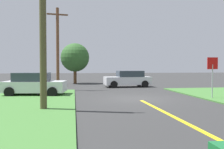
# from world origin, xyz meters

# --- Properties ---
(ground_plane) EXTENTS (120.00, 120.00, 0.00)m
(ground_plane) POSITION_xyz_m (0.00, 0.00, 0.00)
(ground_plane) COLOR #313131
(lane_stripe_center) EXTENTS (0.20, 14.00, 0.01)m
(lane_stripe_center) POSITION_xyz_m (0.00, -8.00, 0.01)
(lane_stripe_center) COLOR yellow
(lane_stripe_center) RESTS_ON ground
(stop_sign) EXTENTS (0.74, 0.10, 2.63)m
(stop_sign) POSITION_xyz_m (4.61, -0.99, 1.85)
(stop_sign) COLOR #9EA0A8
(stop_sign) RESTS_ON ground
(car_approaching_junction) EXTENTS (4.60, 2.26, 1.62)m
(car_approaching_junction) POSITION_xyz_m (1.30, 8.80, 0.81)
(car_approaching_junction) COLOR silver
(car_approaching_junction) RESTS_ON ground
(parked_car_near_building) EXTENTS (4.43, 2.62, 1.62)m
(parked_car_near_building) POSITION_xyz_m (-6.81, 2.67, 0.81)
(parked_car_near_building) COLOR silver
(parked_car_near_building) RESTS_ON ground
(utility_pole_near) EXTENTS (1.78, 0.53, 7.61)m
(utility_pole_near) POSITION_xyz_m (-5.45, -3.56, 3.91)
(utility_pole_near) COLOR brown
(utility_pole_near) RESTS_ON ground
(utility_pole_mid) EXTENTS (1.80, 0.41, 7.09)m
(utility_pole_mid) POSITION_xyz_m (-5.40, 6.53, 3.70)
(utility_pole_mid) COLOR brown
(utility_pole_mid) RESTS_ON ground
(oak_tree_left) EXTENTS (3.39, 3.39, 4.80)m
(oak_tree_left) POSITION_xyz_m (-3.89, 14.60, 3.10)
(oak_tree_left) COLOR brown
(oak_tree_left) RESTS_ON ground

